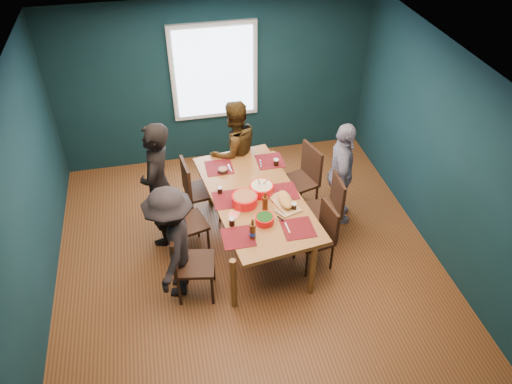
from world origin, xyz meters
The scene contains 26 objects.
room centered at (0.00, 0.27, 1.37)m, with size 5.01×5.01×2.71m.
dining_table centered at (0.17, 0.22, 0.76)m, with size 1.39×2.34×0.84m.
chair_left_far centered at (-0.56, 0.92, 0.58)m, with size 0.51×0.51×1.00m.
chair_left_mid centered at (-0.82, 0.24, 0.58)m, with size 0.55×0.55×0.99m.
chair_left_near centered at (-0.82, -0.47, 0.59)m, with size 0.54×0.54×1.02m.
chair_right_far centered at (1.02, 0.83, 0.60)m, with size 0.58×0.58×1.04m.
chair_right_mid centered at (1.17, 0.16, 0.57)m, with size 0.44×0.44×0.97m.
chair_right_near centered at (0.90, -0.31, 0.54)m, with size 0.48×0.48×0.93m.
person_far_left centered at (-1.05, 0.60, 0.91)m, with size 0.66×0.44×1.82m, color black.
person_back centered at (0.09, 1.34, 0.80)m, with size 0.78×0.61×1.60m, color black.
person_right centered at (1.44, 0.49, 0.79)m, with size 0.92×0.38×1.57m, color silver.
person_near_left centered at (-0.96, -0.38, 0.78)m, with size 1.01×0.58×1.56m, color black.
bowl_salad centered at (0.00, 0.09, 0.91)m, with size 0.33×0.33×0.14m.
bowl_dumpling centered at (0.25, 0.26, 0.91)m, with size 0.31×0.31×0.29m.
bowl_herbs centered at (0.16, -0.31, 0.89)m, with size 0.23×0.23×0.10m.
cutting_board centered at (0.49, -0.03, 0.90)m, with size 0.35×0.59×0.13m.
small_bowl centered at (-0.16, 0.82, 0.87)m, with size 0.14×0.14×0.06m.
beer_bottle_a centered at (-0.03, -0.54, 0.94)m, with size 0.08×0.08×0.29m.
beer_bottle_b centered at (0.22, -0.08, 0.94)m, with size 0.07×0.07×0.27m.
cola_glass_a centered at (-0.23, -0.27, 0.90)m, with size 0.08×0.08×0.10m.
cola_glass_b centered at (0.58, -0.15, 0.89)m, with size 0.07×0.07×0.10m.
cola_glass_c centered at (0.59, 0.82, 0.89)m, with size 0.07×0.07×0.10m.
cola_glass_d centered at (-0.27, 0.37, 0.89)m, with size 0.07×0.07×0.09m.
napkin_a centered at (0.57, 0.27, 0.84)m, with size 0.13×0.13×0.00m, color #FF766B.
napkin_b centered at (-0.17, -0.08, 0.84)m, with size 0.13×0.13×0.00m, color #FF766B.
napkin_c centered at (0.51, -0.49, 0.84)m, with size 0.12×0.12×0.00m, color #FF766B.
Camera 1 is at (-0.89, -4.68, 4.90)m, focal length 35.00 mm.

